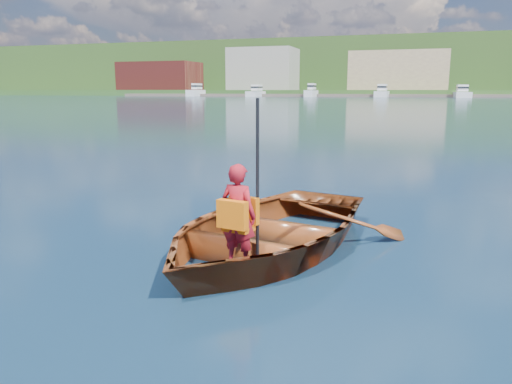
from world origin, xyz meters
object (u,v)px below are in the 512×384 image
Objects in this scene: rowboat at (266,229)px; child_paddler at (239,215)px; marina_yachts at (435,92)px; dock at (373,95)px.

child_paddler reaches higher than rowboat.
marina_yachts is (6.67, 142.57, 1.07)m from rowboat.
rowboat is 147.62m from dock.
child_paddler is 143.64m from marina_yachts.
marina_yachts is (17.19, -4.67, 0.93)m from dock.
marina_yachts is (6.72, 143.48, 0.67)m from child_paddler.
rowboat is 142.73m from marina_yachts.
rowboat is 2.53× the size of child_paddler.
marina_yachts reaches higher than dock.
dock is at bearing 164.79° from marina_yachts.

